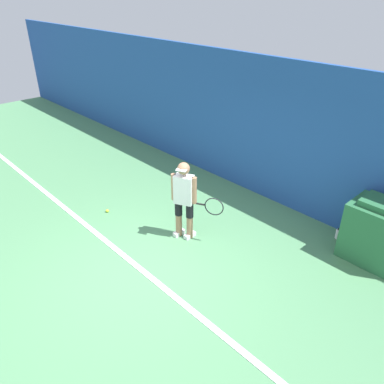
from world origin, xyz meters
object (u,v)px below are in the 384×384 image
tennis_ball (107,211)px  water_bottle (338,234)px  tennis_player (185,198)px  covered_chair (376,232)px

tennis_ball → water_bottle: size_ratio=0.31×
tennis_player → water_bottle: 2.97m
tennis_player → covered_chair: size_ratio=1.34×
tennis_ball → covered_chair: bearing=29.5°
tennis_player → tennis_ball: bearing=172.8°
water_bottle → tennis_ball: bearing=-144.9°
tennis_player → water_bottle: bearing=18.5°
covered_chair → water_bottle: (-0.67, 0.13, -0.45)m
tennis_player → water_bottle: tennis_player is taller
tennis_player → covered_chair: 3.32m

